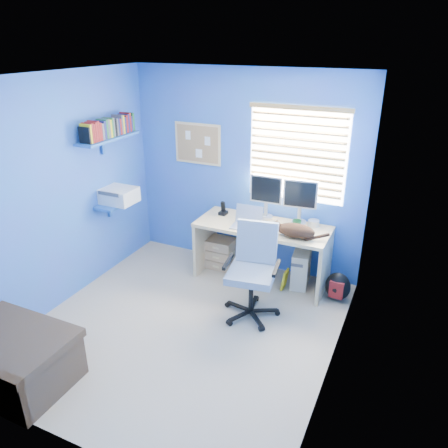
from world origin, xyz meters
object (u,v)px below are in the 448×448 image
at_px(laptop, 246,219).
at_px(tower_pc, 301,267).
at_px(office_chair, 252,283).
at_px(desk, 262,253).
at_px(cat, 296,231).

xyz_separation_m(laptop, tower_pc, (0.63, 0.27, -0.62)).
bearing_deg(office_chair, desk, 102.41).
bearing_deg(cat, laptop, 175.81).
bearing_deg(laptop, desk, 39.70).
xyz_separation_m(desk, laptop, (-0.16, -0.15, 0.48)).
bearing_deg(cat, desk, 157.23).
height_order(laptop, cat, laptop).
xyz_separation_m(laptop, office_chair, (0.32, -0.57, -0.47)).
bearing_deg(tower_pc, cat, -103.35).
xyz_separation_m(tower_pc, office_chair, (-0.32, -0.84, 0.15)).
bearing_deg(laptop, office_chair, -63.97).
bearing_deg(desk, cat, -19.66).
relative_size(cat, office_chair, 0.43).
relative_size(laptop, tower_pc, 0.73).
height_order(desk, cat, cat).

